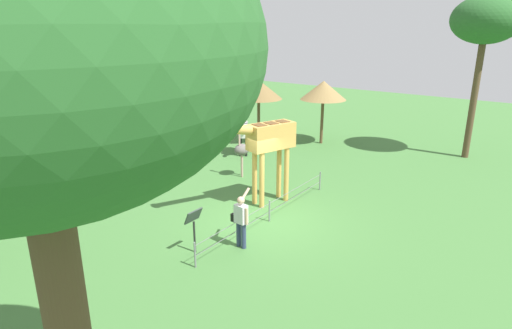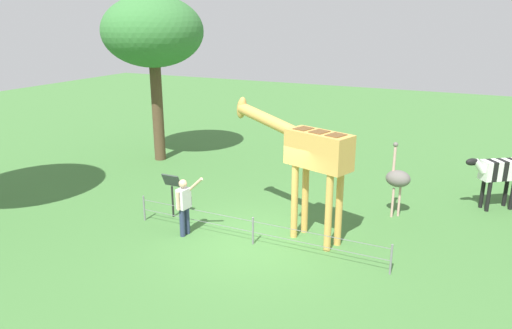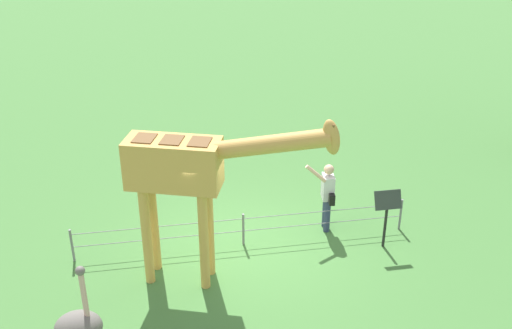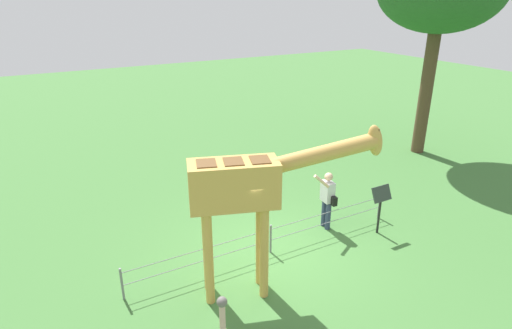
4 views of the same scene
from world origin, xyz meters
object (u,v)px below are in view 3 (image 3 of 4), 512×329
Objects in this scene: ostrich at (79,328)px; visitor at (327,193)px; giraffe at (191,172)px; info_sign at (387,207)px.

visitor is at bearing 37.67° from ostrich.
giraffe is 2.85× the size of info_sign.
giraffe is at bearing -156.41° from visitor.
ostrich is at bearing -127.57° from giraffe.
giraffe is 1.67× the size of ostrich.
visitor is 6.14m from ostrich.
giraffe reaches higher than info_sign.
giraffe is 3.30m from ostrich.
giraffe is 2.24× the size of visitor.
ostrich reaches higher than visitor.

